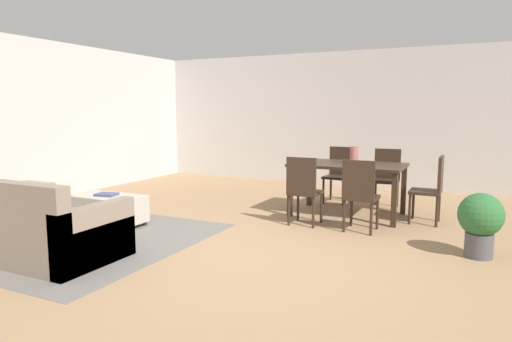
% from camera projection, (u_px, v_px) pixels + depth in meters
% --- Properties ---
extents(ground_plane, '(10.80, 10.80, 0.00)m').
position_uv_depth(ground_plane, '(245.00, 254.00, 4.84)').
color(ground_plane, '#9E7A56').
extents(wall_back, '(9.00, 0.12, 2.70)m').
position_uv_depth(wall_back, '(359.00, 119.00, 9.12)').
color(wall_back, beige).
rests_on(wall_back, ground_plane).
extents(wall_left, '(0.12, 11.00, 2.70)m').
position_uv_depth(wall_left, '(3.00, 122.00, 7.06)').
color(wall_left, beige).
rests_on(wall_left, ground_plane).
extents(area_rug, '(3.00, 2.80, 0.01)m').
position_uv_depth(area_rug, '(71.00, 237.00, 5.48)').
color(area_rug, slate).
rests_on(area_rug, ground_plane).
extents(couch, '(2.27, 0.98, 0.86)m').
position_uv_depth(couch, '(17.00, 227.00, 4.83)').
color(couch, gray).
rests_on(couch, ground_plane).
extents(ottoman_table, '(0.93, 0.52, 0.41)m').
position_uv_depth(ottoman_table, '(109.00, 209.00, 6.01)').
color(ottoman_table, '#B7AD9E').
rests_on(ottoman_table, ground_plane).
extents(dining_table, '(1.58, 0.97, 0.76)m').
position_uv_depth(dining_table, '(348.00, 170.00, 6.57)').
color(dining_table, '#332319').
rests_on(dining_table, ground_plane).
extents(dining_chair_near_left, '(0.40, 0.40, 0.92)m').
position_uv_depth(dining_chair_near_left, '(303.00, 187.00, 5.99)').
color(dining_chair_near_left, '#332319').
rests_on(dining_chair_near_left, ground_plane).
extents(dining_chair_near_right, '(0.41, 0.41, 0.92)m').
position_uv_depth(dining_chair_near_right, '(360.00, 192.00, 5.65)').
color(dining_chair_near_right, '#332319').
rests_on(dining_chair_near_right, ground_plane).
extents(dining_chair_far_left, '(0.43, 0.43, 0.92)m').
position_uv_depth(dining_chair_far_left, '(339.00, 171.00, 7.54)').
color(dining_chair_far_left, '#332319').
rests_on(dining_chair_far_left, ground_plane).
extents(dining_chair_far_right, '(0.43, 0.43, 0.92)m').
position_uv_depth(dining_chair_far_right, '(387.00, 175.00, 7.14)').
color(dining_chair_far_right, '#332319').
rests_on(dining_chair_far_right, ground_plane).
extents(dining_chair_head_east, '(0.40, 0.40, 0.92)m').
position_uv_depth(dining_chair_head_east, '(432.00, 186.00, 6.09)').
color(dining_chair_head_east, '#332319').
rests_on(dining_chair_head_east, ground_plane).
extents(vase_centerpiece, '(0.12, 0.12, 0.25)m').
position_uv_depth(vase_centerpiece, '(354.00, 155.00, 6.48)').
color(vase_centerpiece, '#B26659').
rests_on(vase_centerpiece, dining_table).
extents(book_on_ottoman, '(0.29, 0.24, 0.03)m').
position_uv_depth(book_on_ottoman, '(106.00, 194.00, 5.98)').
color(book_on_ottoman, '#3F4C72').
rests_on(book_on_ottoman, ottoman_table).
extents(potted_plant, '(0.45, 0.45, 0.68)m').
position_uv_depth(potted_plant, '(480.00, 220.00, 4.69)').
color(potted_plant, '#4C4C51').
rests_on(potted_plant, ground_plane).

